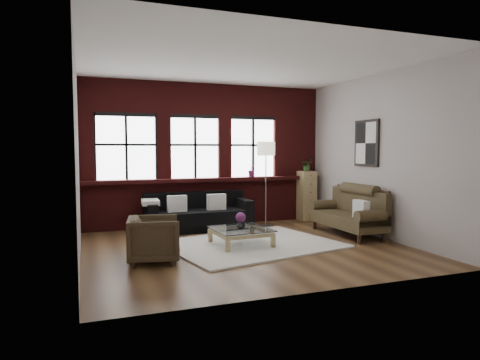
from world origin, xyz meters
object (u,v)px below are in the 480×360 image
object	(u,v)px
armchair	(154,239)
floor_lamp	(266,181)
drawer_chest	(307,196)
vintage_settee	(347,211)
vase	(241,224)
dark_sofa	(198,211)
coffee_table	(241,237)

from	to	relation	value
armchair	floor_lamp	bearing A→B (deg)	-43.70
armchair	drawer_chest	size ratio (longest dim) A/B	0.65
drawer_chest	floor_lamp	xyz separation A→B (m)	(-1.28, -0.45, 0.42)
drawer_chest	vintage_settee	bearing A→B (deg)	-93.45
vase	armchair	bearing A→B (deg)	-161.24
vintage_settee	armchair	size ratio (longest dim) A/B	2.38
dark_sofa	floor_lamp	distance (m)	1.63
dark_sofa	coffee_table	size ratio (longest dim) A/B	2.31
dark_sofa	vase	bearing A→B (deg)	-79.85
vase	drawer_chest	xyz separation A→B (m)	(2.47, 2.05, 0.20)
dark_sofa	floor_lamp	size ratio (longest dim) A/B	1.10
armchair	coffee_table	size ratio (longest dim) A/B	0.80
vase	floor_lamp	size ratio (longest dim) A/B	0.08
vase	floor_lamp	world-z (taller)	floor_lamp
vintage_settee	coffee_table	world-z (taller)	vintage_settee
vintage_settee	armchair	xyz separation A→B (m)	(-3.98, -0.73, -0.14)
armchair	floor_lamp	xyz separation A→B (m)	(2.82, 2.15, 0.67)
dark_sofa	vase	world-z (taller)	dark_sofa
vase	drawer_chest	world-z (taller)	drawer_chest
floor_lamp	armchair	bearing A→B (deg)	-142.59
vintage_settee	vase	size ratio (longest dim) A/B	11.52
vintage_settee	drawer_chest	world-z (taller)	drawer_chest
coffee_table	vase	distance (m)	0.24
vase	drawer_chest	bearing A→B (deg)	39.68
dark_sofa	drawer_chest	xyz separation A→B (m)	(2.79, 0.29, 0.19)
vase	drawer_chest	size ratio (longest dim) A/B	0.13
vintage_settee	armchair	world-z (taller)	vintage_settee
vintage_settee	armchair	distance (m)	4.05
dark_sofa	armchair	bearing A→B (deg)	-119.52
drawer_chest	vase	bearing A→B (deg)	-140.32
dark_sofa	coffee_table	bearing A→B (deg)	-79.85
vintage_settee	vase	xyz separation A→B (m)	(-2.36, -0.18, -0.09)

